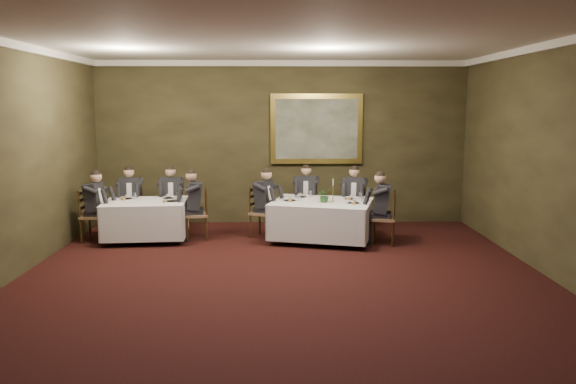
{
  "coord_description": "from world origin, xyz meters",
  "views": [
    {
      "loc": [
        -0.06,
        -7.19,
        2.57
      ],
      "look_at": [
        0.09,
        1.95,
        1.15
      ],
      "focal_mm": 35.0,
      "sensor_mm": 36.0,
      "label": 1
    }
  ],
  "objects_px": {
    "chair_main_endleft": "(263,223)",
    "chair_sec_endright": "(197,225)",
    "chair_main_endright": "(384,229)",
    "diner_sec_backleft": "(131,207)",
    "chair_main_backright": "(354,218)",
    "diner_main_endleft": "(263,211)",
    "diner_main_endright": "(383,217)",
    "diner_sec_endright": "(196,213)",
    "table_main": "(322,217)",
    "chair_main_backleft": "(306,215)",
    "chair_sec_backright": "(172,217)",
    "chair_sec_backleft": "(132,218)",
    "chair_sec_endleft": "(94,227)",
    "diner_sec_backright": "(172,206)",
    "centerpiece": "(325,195)",
    "diner_sec_endleft": "(94,215)",
    "table_second": "(146,217)",
    "candlestick": "(333,193)",
    "painting": "(317,129)",
    "diner_main_backleft": "(306,205)",
    "diner_main_backright": "(354,207)"
  },
  "relations": [
    {
      "from": "table_main",
      "to": "painting",
      "type": "bearing_deg",
      "value": 90.0
    },
    {
      "from": "chair_main_backright",
      "to": "chair_sec_endright",
      "type": "relative_size",
      "value": 1.0
    },
    {
      "from": "chair_main_endleft",
      "to": "diner_main_endleft",
      "type": "distance_m",
      "value": 0.23
    },
    {
      "from": "diner_sec_backright",
      "to": "candlestick",
      "type": "distance_m",
      "value": 3.37
    },
    {
      "from": "table_main",
      "to": "chair_main_backright",
      "type": "xyz_separation_m",
      "value": [
        0.73,
        0.79,
        -0.17
      ]
    },
    {
      "from": "chair_main_backright",
      "to": "diner_sec_endleft",
      "type": "relative_size",
      "value": 0.74
    },
    {
      "from": "diner_main_endleft",
      "to": "chair_main_endright",
      "type": "distance_m",
      "value": 2.35
    },
    {
      "from": "diner_main_endleft",
      "to": "chair_sec_endleft",
      "type": "bearing_deg",
      "value": -58.04
    },
    {
      "from": "diner_main_backleft",
      "to": "diner_main_endright",
      "type": "xyz_separation_m",
      "value": [
        1.37,
        -1.34,
        0.0
      ]
    },
    {
      "from": "diner_main_endright",
      "to": "chair_sec_backright",
      "type": "distance_m",
      "value": 4.3
    },
    {
      "from": "chair_main_endleft",
      "to": "chair_sec_endright",
      "type": "xyz_separation_m",
      "value": [
        -1.25,
        -0.17,
        0.0
      ]
    },
    {
      "from": "chair_main_backleft",
      "to": "chair_sec_backleft",
      "type": "xyz_separation_m",
      "value": [
        -3.59,
        -0.23,
        0.0
      ]
    },
    {
      "from": "chair_main_backleft",
      "to": "diner_sec_endleft",
      "type": "relative_size",
      "value": 0.74
    },
    {
      "from": "chair_main_endright",
      "to": "diner_sec_backleft",
      "type": "xyz_separation_m",
      "value": [
        -4.96,
        1.11,
        0.23
      ]
    },
    {
      "from": "chair_main_backleft",
      "to": "centerpiece",
      "type": "distance_m",
      "value": 1.36
    },
    {
      "from": "table_main",
      "to": "chair_main_backleft",
      "type": "xyz_separation_m",
      "value": [
        -0.24,
        1.05,
        -0.17
      ]
    },
    {
      "from": "chair_sec_endright",
      "to": "diner_sec_backleft",
      "type": "bearing_deg",
      "value": 56.38
    },
    {
      "from": "chair_main_endleft",
      "to": "chair_sec_endleft",
      "type": "distance_m",
      "value": 3.2
    },
    {
      "from": "chair_main_endright",
      "to": "chair_sec_backleft",
      "type": "distance_m",
      "value": 5.09
    },
    {
      "from": "diner_main_endright",
      "to": "centerpiece",
      "type": "height_order",
      "value": "diner_main_endright"
    },
    {
      "from": "chair_sec_backright",
      "to": "centerpiece",
      "type": "distance_m",
      "value": 3.27
    },
    {
      "from": "table_second",
      "to": "table_main",
      "type": "bearing_deg",
      "value": -1.08
    },
    {
      "from": "chair_sec_backleft",
      "to": "chair_sec_endright",
      "type": "distance_m",
      "value": 1.59
    },
    {
      "from": "table_main",
      "to": "diner_sec_endright",
      "type": "relative_size",
      "value": 1.6
    },
    {
      "from": "table_main",
      "to": "diner_main_endright",
      "type": "xyz_separation_m",
      "value": [
        1.13,
        -0.3,
        0.06
      ]
    },
    {
      "from": "diner_sec_backleft",
      "to": "diner_sec_backright",
      "type": "relative_size",
      "value": 1.0
    },
    {
      "from": "chair_main_backleft",
      "to": "diner_main_endleft",
      "type": "relative_size",
      "value": 0.74
    },
    {
      "from": "diner_sec_endright",
      "to": "centerpiece",
      "type": "distance_m",
      "value": 2.49
    },
    {
      "from": "table_main",
      "to": "diner_main_endleft",
      "type": "distance_m",
      "value": 1.17
    },
    {
      "from": "chair_main_endright",
      "to": "chair_main_endleft",
      "type": "bearing_deg",
      "value": 88.11
    },
    {
      "from": "chair_sec_endright",
      "to": "chair_sec_endleft",
      "type": "distance_m",
      "value": 1.94
    },
    {
      "from": "diner_main_backright",
      "to": "table_second",
      "type": "bearing_deg",
      "value": 24.65
    },
    {
      "from": "chair_sec_endright",
      "to": "painting",
      "type": "relative_size",
      "value": 0.51
    },
    {
      "from": "diner_main_endright",
      "to": "centerpiece",
      "type": "bearing_deg",
      "value": 93.79
    },
    {
      "from": "diner_sec_backright",
      "to": "chair_sec_endleft",
      "type": "distance_m",
      "value": 1.6
    },
    {
      "from": "diner_main_endright",
      "to": "diner_sec_endright",
      "type": "bearing_deg",
      "value": 96.02
    },
    {
      "from": "table_second",
      "to": "chair_main_endleft",
      "type": "bearing_deg",
      "value": 6.21
    },
    {
      "from": "diner_main_endright",
      "to": "table_second",
      "type": "bearing_deg",
      "value": 98.42
    },
    {
      "from": "diner_sec_endright",
      "to": "chair_sec_backright",
      "type": "bearing_deg",
      "value": 30.5
    },
    {
      "from": "table_second",
      "to": "chair_sec_endright",
      "type": "bearing_deg",
      "value": 4.33
    },
    {
      "from": "diner_main_backleft",
      "to": "chair_main_backleft",
      "type": "bearing_deg",
      "value": -90.0
    },
    {
      "from": "table_main",
      "to": "chair_sec_backleft",
      "type": "bearing_deg",
      "value": 167.92
    },
    {
      "from": "chair_main_endleft",
      "to": "chair_sec_backright",
      "type": "relative_size",
      "value": 1.0
    },
    {
      "from": "diner_main_backright",
      "to": "centerpiece",
      "type": "distance_m",
      "value": 1.2
    },
    {
      "from": "chair_sec_backleft",
      "to": "diner_sec_endleft",
      "type": "bearing_deg",
      "value": 54.15
    },
    {
      "from": "chair_main_backright",
      "to": "diner_main_endleft",
      "type": "distance_m",
      "value": 1.93
    },
    {
      "from": "diner_sec_backleft",
      "to": "chair_sec_endleft",
      "type": "relative_size",
      "value": 1.35
    },
    {
      "from": "diner_main_endleft",
      "to": "candlestick",
      "type": "xyz_separation_m",
      "value": [
        1.33,
        -0.36,
        0.42
      ]
    },
    {
      "from": "chair_sec_endright",
      "to": "diner_main_backleft",
      "type": "bearing_deg",
      "value": -75.78
    },
    {
      "from": "chair_main_endleft",
      "to": "diner_sec_backleft",
      "type": "height_order",
      "value": "diner_sec_backleft"
    }
  ]
}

